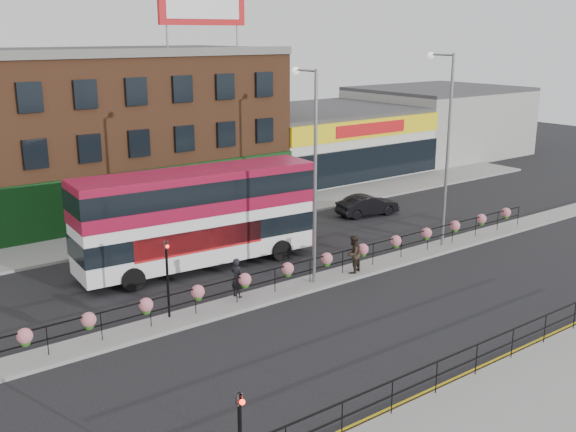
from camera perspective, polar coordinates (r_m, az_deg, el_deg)
ground at (r=31.84m, az=3.28°, el=-5.48°), size 120.00×120.00×0.00m
south_pavement at (r=24.77m, az=22.02°, el=-12.80°), size 60.00×4.00×0.15m
north_pavement at (r=41.22m, az=-7.58°, el=-0.62°), size 60.00×4.00×0.15m
median at (r=31.82m, az=3.28°, el=-5.36°), size 60.00×1.60×0.15m
yellow_line_inner at (r=25.87m, az=17.59°, el=-11.31°), size 60.00×0.10×0.01m
yellow_line_outer at (r=25.78m, az=17.92°, el=-11.43°), size 60.00×0.10×0.01m
brick_building at (r=45.67m, az=-17.22°, el=6.86°), size 25.00×12.21×10.30m
supermarket at (r=55.98m, az=2.63°, el=6.40°), size 15.00×12.25×5.30m
warehouse_east at (r=66.29m, az=12.53°, el=7.88°), size 14.50×12.00×6.30m
billboard at (r=43.54m, az=-7.26°, el=17.68°), size 6.00×0.29×4.40m
median_railing at (r=31.49m, az=3.30°, el=-3.70°), size 30.04×0.56×1.23m
south_railing at (r=23.77m, az=15.70°, el=-11.04°), size 20.04×0.05×1.12m
double_decker_bus at (r=33.05m, az=-7.56°, el=0.66°), size 12.27×3.81×4.89m
car at (r=43.07m, az=6.75°, el=0.91°), size 2.81×4.51×1.32m
pedestrian_a at (r=29.30m, az=-4.34°, el=-5.23°), size 0.86×0.76×1.76m
pedestrian_b at (r=32.26m, az=5.53°, el=-3.23°), size 1.31×1.23×1.85m
lamp_column_west at (r=29.88m, az=2.03°, el=4.86°), size 0.35×1.70×9.66m
lamp_column_east at (r=36.30m, az=13.14°, el=6.79°), size 0.36×1.78×10.15m
traffic_light_south at (r=16.33m, az=-4.09°, el=-17.39°), size 0.15×0.28×3.65m
traffic_light_median at (r=27.13m, az=-10.22°, el=-3.91°), size 0.15×0.28×3.65m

